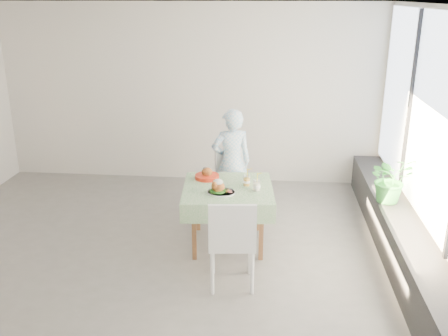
# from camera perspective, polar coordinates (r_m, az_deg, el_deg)

# --- Properties ---
(floor) EXTENTS (6.00, 6.00, 0.00)m
(floor) POSITION_cam_1_polar(r_m,az_deg,el_deg) (6.09, -7.46, -9.26)
(floor) COLOR #625F5D
(floor) RESTS_ON ground
(ceiling) EXTENTS (6.00, 6.00, 0.00)m
(ceiling) POSITION_cam_1_polar(r_m,az_deg,el_deg) (5.36, -8.81, 18.06)
(ceiling) COLOR white
(ceiling) RESTS_ON ground
(wall_back) EXTENTS (6.00, 0.02, 2.80)m
(wall_back) POSITION_cam_1_polar(r_m,az_deg,el_deg) (7.95, -3.94, 8.39)
(wall_back) COLOR silver
(wall_back) RESTS_ON ground
(wall_front) EXTENTS (6.00, 0.02, 2.80)m
(wall_front) POSITION_cam_1_polar(r_m,az_deg,el_deg) (3.35, -17.96, -8.23)
(wall_front) COLOR silver
(wall_front) RESTS_ON ground
(wall_right) EXTENTS (0.02, 5.00, 2.80)m
(wall_right) POSITION_cam_1_polar(r_m,az_deg,el_deg) (5.68, 22.86, 2.48)
(wall_right) COLOR silver
(wall_right) RESTS_ON ground
(window_pane) EXTENTS (0.01, 4.80, 2.18)m
(window_pane) POSITION_cam_1_polar(r_m,az_deg,el_deg) (5.61, 22.90, 4.94)
(window_pane) COLOR #D1E0F9
(window_pane) RESTS_ON ground
(window_ledge) EXTENTS (0.40, 4.80, 0.50)m
(window_ledge) POSITION_cam_1_polar(r_m,az_deg,el_deg) (6.03, 19.62, -7.94)
(window_ledge) COLOR black
(window_ledge) RESTS_ON ground
(cafe_table) EXTENTS (1.13, 1.13, 0.74)m
(cafe_table) POSITION_cam_1_polar(r_m,az_deg,el_deg) (5.99, 0.43, -4.72)
(cafe_table) COLOR brown
(cafe_table) RESTS_ON ground
(chair_far) EXTENTS (0.58, 0.58, 0.91)m
(chair_far) POSITION_cam_1_polar(r_m,az_deg,el_deg) (6.85, 1.21, -3.15)
(chair_far) COLOR white
(chair_far) RESTS_ON ground
(chair_near) EXTENTS (0.51, 0.51, 0.99)m
(chair_near) POSITION_cam_1_polar(r_m,az_deg,el_deg) (5.25, 0.89, -10.28)
(chair_near) COLOR white
(chair_near) RESTS_ON ground
(diner) EXTENTS (0.62, 0.50, 1.49)m
(diner) POSITION_cam_1_polar(r_m,az_deg,el_deg) (6.72, 0.86, 0.61)
(diner) COLOR #94CBEC
(diner) RESTS_ON ground
(main_dish) EXTENTS (0.33, 0.33, 0.17)m
(main_dish) POSITION_cam_1_polar(r_m,az_deg,el_deg) (5.69, -0.51, -2.36)
(main_dish) COLOR white
(main_dish) RESTS_ON cafe_table
(juice_cup_orange) EXTENTS (0.09, 0.09, 0.25)m
(juice_cup_orange) POSITION_cam_1_polar(r_m,az_deg,el_deg) (5.91, 2.61, -1.49)
(juice_cup_orange) COLOR white
(juice_cup_orange) RESTS_ON cafe_table
(juice_cup_lemonade) EXTENTS (0.09, 0.09, 0.25)m
(juice_cup_lemonade) POSITION_cam_1_polar(r_m,az_deg,el_deg) (5.77, 3.75, -2.04)
(juice_cup_lemonade) COLOR white
(juice_cup_lemonade) RESTS_ON cafe_table
(second_dish) EXTENTS (0.30, 0.30, 0.14)m
(second_dish) POSITION_cam_1_polar(r_m,az_deg,el_deg) (6.14, -1.95, -0.84)
(second_dish) COLOR red
(second_dish) RESTS_ON cafe_table
(potted_plant) EXTENTS (0.62, 0.56, 0.58)m
(potted_plant) POSITION_cam_1_polar(r_m,az_deg,el_deg) (6.32, 18.53, -1.19)
(potted_plant) COLOR #2C7A28
(potted_plant) RESTS_ON window_ledge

